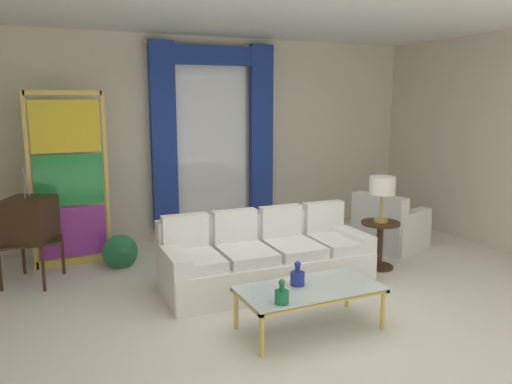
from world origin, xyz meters
name	(u,v)px	position (x,y,z in m)	size (l,w,h in m)	color
ground_plane	(292,308)	(0.00, 0.00, 0.00)	(16.00, 16.00, 0.00)	silver
wall_rear	(197,139)	(0.00, 3.06, 1.50)	(8.00, 0.12, 3.00)	beige
wall_right	(508,143)	(3.66, 0.60, 1.50)	(0.12, 7.00, 3.00)	beige
ceiling_slab	(259,10)	(0.00, 0.80, 3.02)	(8.00, 7.60, 0.04)	white
curtained_window	(214,123)	(0.22, 2.89, 1.74)	(2.00, 0.17, 2.70)	white
couch_white_long	(264,258)	(0.03, 0.73, 0.31)	(2.36, 0.98, 0.86)	white
coffee_table	(310,291)	(-0.08, -0.49, 0.37)	(1.30, 0.65, 0.41)	silver
bottle_blue_decanter	(297,277)	(-0.16, -0.39, 0.49)	(0.13, 0.13, 0.23)	navy
bottle_crystal_tall	(282,295)	(-0.48, -0.71, 0.48)	(0.12, 0.12, 0.21)	#196B3D
vintage_tv	(29,221)	(-2.38, 1.89, 0.73)	(0.71, 0.75, 1.35)	#382314
armchair_white	(388,228)	(2.25, 1.28, 0.29)	(1.03, 1.01, 0.80)	white
stained_glass_divider	(69,184)	(-1.90, 2.34, 1.06)	(0.95, 0.05, 2.20)	gold
peacock_figurine	(122,253)	(-1.37, 1.88, 0.22)	(0.44, 0.60, 0.50)	beige
round_side_table	(380,241)	(1.59, 0.64, 0.36)	(0.48, 0.48, 0.59)	#382314
table_lamp_brass	(382,188)	(1.59, 0.64, 1.03)	(0.32, 0.32, 0.57)	#B29338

